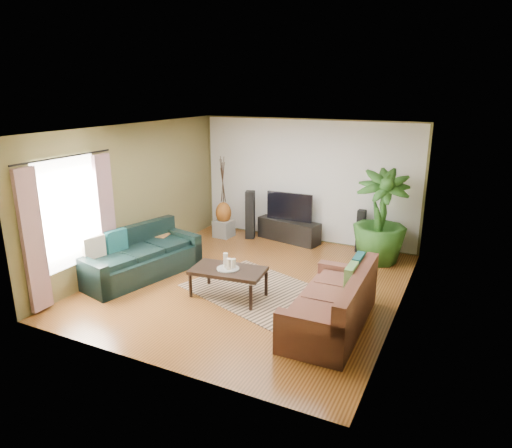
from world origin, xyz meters
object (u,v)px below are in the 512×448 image
Objects in this scene: sofa_right at (331,299)px; vase at (223,213)px; speaker_right at (361,231)px; television at (289,207)px; speaker_left at (250,215)px; potted_plant at (380,217)px; sofa_left at (140,254)px; tv_stand at (289,230)px; side_table at (159,245)px; coffee_table at (228,283)px; pedestal at (224,228)px.

sofa_right is 4.55m from vase.
speaker_right is at bearing 7.16° from vase.
television is 1.18× the size of speaker_right.
potted_plant is at bearing -21.73° from speaker_left.
vase is at bearing 8.65° from sofa_left.
tv_stand is at bearing -15.53° from sofa_left.
sofa_right is at bearing -80.78° from sofa_left.
potted_plant is (2.95, -0.22, 0.37)m from speaker_left.
speaker_left is (-2.86, 3.13, 0.13)m from sofa_right.
sofa_left is 2.10× the size of television.
side_table is (-1.95, -2.17, 0.03)m from tv_stand.
side_table is at bearing -131.98° from television.
tv_stand is 0.95m from speaker_left.
speaker_right is (-0.37, 3.33, 0.03)m from sofa_right.
television is at bearing 14.78° from vase.
coffee_table is 2.22× the size of side_table.
sofa_right is at bearing -83.48° from speaker_right.
pedestal is at bearing 0.00° from vase.
coffee_table is 3.12m from tv_stand.
tv_stand is 1.60× the size of speaker_right.
potted_plant is (3.77, 2.63, 0.49)m from sofa_left.
side_table is (-0.48, -1.78, -0.30)m from vase.
tv_stand is at bearing 14.78° from vase.
speaker_right is 4.18m from side_table.
pedestal is at bearing 114.70° from coffee_table.
sofa_left is 4.42× the size of vase.
vase reaches higher than side_table.
speaker_left is (-0.87, -0.21, 0.31)m from tv_stand.
coffee_table is at bearing -97.96° from sofa_right.
pedestal is at bearing 74.82° from side_table.
speaker_right is 3.11m from vase.
vase is at bearing -165.22° from television.
speaker_right is 2.30× the size of pedestal.
pedestal is (-3.09, -0.39, -0.25)m from speaker_right.
sofa_right is at bearing -40.43° from pedestal.
potted_plant is 4.69× the size of pedestal.
vase is at bearing 179.38° from speaker_left.
speaker_left is 1.22× the size of speaker_right.
side_table is at bearing -136.24° from speaker_left.
vase is 0.93× the size of side_table.
television is 1.63m from pedestal.
speaker_right reaches higher than pedestal.
coffee_table is 3.44m from speaker_right.
coffee_table is at bearing -114.49° from speaker_right.
coffee_table reaches higher than pedestal.
speaker_left is at bearing 16.80° from pedestal.
sofa_left is 1.21× the size of potted_plant.
tv_stand is 1.52m from pedestal.
potted_plant reaches higher than tv_stand.
sofa_right is 1.95× the size of television.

